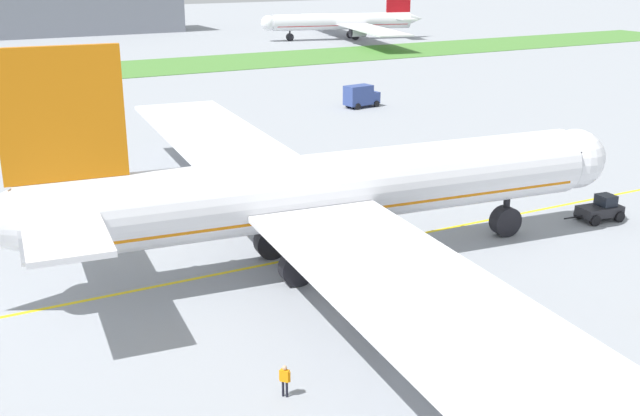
{
  "coord_description": "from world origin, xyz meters",
  "views": [
    {
      "loc": [
        -29.01,
        -46.88,
        20.86
      ],
      "look_at": [
        -3.57,
        -0.14,
        3.47
      ],
      "focal_mm": 43.43,
      "sensor_mm": 36.0,
      "label": 1
    }
  ],
  "objects_px": {
    "pushback_tug": "(601,209)",
    "ground_crew_marshaller_front": "(285,378)",
    "service_truck_catering_van": "(361,96)",
    "airliner_foreground": "(316,192)",
    "parked_airliner_far_centre": "(345,22)",
    "ground_crew_wingwalker_port": "(351,246)"
  },
  "relations": [
    {
      "from": "ground_crew_marshaller_front",
      "to": "parked_airliner_far_centre",
      "type": "height_order",
      "value": "parked_airliner_far_centre"
    },
    {
      "from": "service_truck_catering_van",
      "to": "parked_airliner_far_centre",
      "type": "distance_m",
      "value": 95.69
    },
    {
      "from": "airliner_foreground",
      "to": "pushback_tug",
      "type": "height_order",
      "value": "airliner_foreground"
    },
    {
      "from": "ground_crew_wingwalker_port",
      "to": "service_truck_catering_van",
      "type": "bearing_deg",
      "value": 57.9
    },
    {
      "from": "airliner_foreground",
      "to": "service_truck_catering_van",
      "type": "height_order",
      "value": "airliner_foreground"
    },
    {
      "from": "pushback_tug",
      "to": "ground_crew_marshaller_front",
      "type": "relative_size",
      "value": 3.17
    },
    {
      "from": "pushback_tug",
      "to": "parked_airliner_far_centre",
      "type": "xyz_separation_m",
      "value": [
        55.01,
        136.04,
        3.53
      ]
    },
    {
      "from": "pushback_tug",
      "to": "ground_crew_wingwalker_port",
      "type": "relative_size",
      "value": 3.44
    },
    {
      "from": "ground_crew_marshaller_front",
      "to": "service_truck_catering_van",
      "type": "relative_size",
      "value": 0.31
    },
    {
      "from": "service_truck_catering_van",
      "to": "ground_crew_marshaller_front",
      "type": "bearing_deg",
      "value": -124.21
    },
    {
      "from": "airliner_foreground",
      "to": "ground_crew_marshaller_front",
      "type": "distance_m",
      "value": 17.79
    },
    {
      "from": "airliner_foreground",
      "to": "parked_airliner_far_centre",
      "type": "bearing_deg",
      "value": 58.96
    },
    {
      "from": "ground_crew_marshaller_front",
      "to": "pushback_tug",
      "type": "bearing_deg",
      "value": 18.7
    },
    {
      "from": "pushback_tug",
      "to": "ground_crew_marshaller_front",
      "type": "distance_m",
      "value": 36.75
    },
    {
      "from": "ground_crew_wingwalker_port",
      "to": "pushback_tug",
      "type": "bearing_deg",
      "value": -6.31
    },
    {
      "from": "ground_crew_wingwalker_port",
      "to": "parked_airliner_far_centre",
      "type": "relative_size",
      "value": 0.02
    },
    {
      "from": "ground_crew_wingwalker_port",
      "to": "parked_airliner_far_centre",
      "type": "xyz_separation_m",
      "value": [
        77.5,
        133.55,
        3.52
      ]
    },
    {
      "from": "service_truck_catering_van",
      "to": "ground_crew_wingwalker_port",
      "type": "bearing_deg",
      "value": -122.1
    },
    {
      "from": "ground_crew_wingwalker_port",
      "to": "ground_crew_marshaller_front",
      "type": "bearing_deg",
      "value": -130.8
    },
    {
      "from": "ground_crew_wingwalker_port",
      "to": "service_truck_catering_van",
      "type": "relative_size",
      "value": 0.29
    },
    {
      "from": "parked_airliner_far_centre",
      "to": "ground_crew_marshaller_front",
      "type": "bearing_deg",
      "value": -121.29
    },
    {
      "from": "pushback_tug",
      "to": "ground_crew_marshaller_front",
      "type": "bearing_deg",
      "value": -161.3
    }
  ]
}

